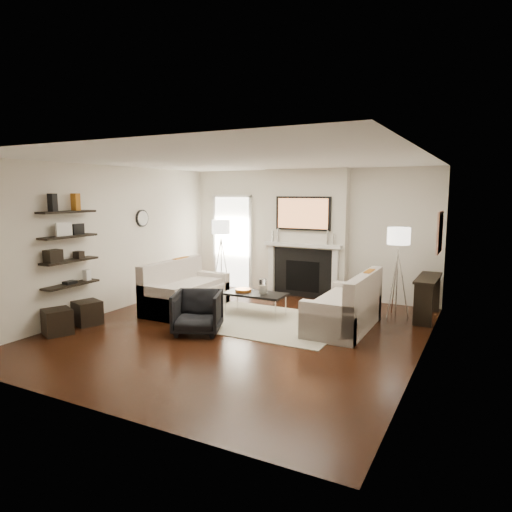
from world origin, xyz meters
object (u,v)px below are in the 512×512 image
at_px(ottoman_near, 87,313).
at_px(lamp_left_shade, 221,227).
at_px(loveseat_left_base, 186,299).
at_px(lamp_right_shade, 399,236).
at_px(coffee_table, 255,294).
at_px(armchair, 197,310).
at_px(loveseat_right_base, 343,316).

bearing_deg(ottoman_near, lamp_left_shade, 79.33).
height_order(loveseat_left_base, ottoman_near, loveseat_left_base).
bearing_deg(lamp_left_shade, lamp_right_shade, -4.87).
distance_m(coffee_table, ottoman_near, 2.90).
bearing_deg(coffee_table, ottoman_near, -141.65).
bearing_deg(lamp_left_shade, ottoman_near, -100.67).
relative_size(armchair, lamp_left_shade, 1.85).
relative_size(coffee_table, lamp_left_shade, 2.75).
bearing_deg(coffee_table, loveseat_left_base, -170.50).
distance_m(loveseat_left_base, lamp_left_shade, 2.14).
xyz_separation_m(armchair, lamp_right_shade, (2.59, 2.49, 1.08)).
bearing_deg(coffee_table, lamp_right_shade, 27.31).
height_order(coffee_table, lamp_left_shade, lamp_left_shade).
height_order(loveseat_left_base, lamp_left_shade, lamp_left_shade).
height_order(coffee_table, armchair, armchair).
bearing_deg(lamp_left_shade, loveseat_right_base, -24.71).
bearing_deg(lamp_left_shade, armchair, -65.17).
bearing_deg(loveseat_left_base, armchair, -47.20).
bearing_deg(loveseat_right_base, coffee_table, 179.58).
distance_m(loveseat_right_base, coffee_table, 1.64).
bearing_deg(ottoman_near, armchair, 13.51).
distance_m(lamp_left_shade, lamp_right_shade, 3.91).
distance_m(armchair, lamp_left_shade, 3.30).
bearing_deg(loveseat_right_base, lamp_left_shade, 155.29).
relative_size(armchair, lamp_right_shade, 1.85).
xyz_separation_m(armchair, ottoman_near, (-1.93, -0.46, -0.17)).
height_order(armchair, lamp_left_shade, lamp_left_shade).
bearing_deg(loveseat_left_base, lamp_right_shade, 21.06).
xyz_separation_m(loveseat_right_base, armchair, (-1.97, -1.32, 0.16)).
bearing_deg(coffee_table, lamp_left_shade, 137.76).
xyz_separation_m(coffee_table, lamp_left_shade, (-1.65, 1.50, 1.05)).
relative_size(loveseat_right_base, lamp_right_shade, 4.50).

